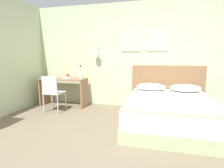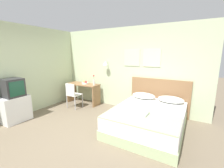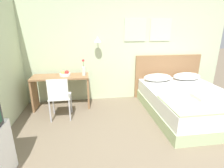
% 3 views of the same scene
% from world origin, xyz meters
% --- Properties ---
extents(ground_plane, '(24.00, 24.00, 0.00)m').
position_xyz_m(ground_plane, '(0.00, 0.00, 0.00)').
color(ground_plane, '#756651').
extents(wall_back, '(5.32, 0.31, 2.65)m').
position_xyz_m(wall_back, '(0.01, 2.56, 1.33)').
color(wall_back, beige).
rests_on(wall_back, ground_plane).
extents(bed, '(1.60, 2.07, 0.51)m').
position_xyz_m(bed, '(1.26, 1.44, 0.25)').
color(bed, '#B2C693').
rests_on(bed, ground_plane).
extents(headboard, '(1.72, 0.06, 1.09)m').
position_xyz_m(headboard, '(1.26, 2.50, 0.55)').
color(headboard, '#8E6642').
rests_on(headboard, ground_plane).
extents(pillow_left, '(0.68, 0.41, 0.17)m').
position_xyz_m(pillow_left, '(0.88, 2.22, 0.60)').
color(pillow_left, white).
rests_on(pillow_left, bed).
extents(pillow_right, '(0.68, 0.41, 0.17)m').
position_xyz_m(pillow_right, '(1.64, 2.22, 0.60)').
color(pillow_right, white).
rests_on(pillow_right, bed).
extents(throw_blanket, '(1.55, 0.83, 0.02)m').
position_xyz_m(throw_blanket, '(1.26, 0.84, 0.52)').
color(throw_blanket, '#B2C693').
rests_on(throw_blanket, bed).
extents(folded_towel_near_foot, '(0.28, 0.31, 0.06)m').
position_xyz_m(folded_towel_near_foot, '(1.23, 0.98, 0.57)').
color(folded_towel_near_foot, white).
rests_on(folded_towel_near_foot, throw_blanket).
extents(desk, '(1.23, 0.48, 0.74)m').
position_xyz_m(desk, '(-1.40, 2.17, 0.52)').
color(desk, '#8E6642').
rests_on(desk, ground_plane).
extents(desk_chair, '(0.41, 0.41, 0.86)m').
position_xyz_m(desk_chair, '(-1.36, 1.59, 0.51)').
color(desk_chair, white).
rests_on(desk_chair, ground_plane).
extents(fruit_bowl, '(0.23, 0.23, 0.12)m').
position_xyz_m(fruit_bowl, '(-1.30, 2.16, 0.79)').
color(fruit_bowl, silver).
rests_on(fruit_bowl, desk).
extents(flower_vase, '(0.08, 0.08, 0.36)m').
position_xyz_m(flower_vase, '(-0.89, 2.15, 0.87)').
color(flower_vase, silver).
rests_on(flower_vase, desk).
extents(tv_stand, '(0.45, 0.68, 0.70)m').
position_xyz_m(tv_stand, '(-2.01, 0.08, 0.35)').
color(tv_stand, white).
rests_on(tv_stand, ground_plane).
extents(television, '(0.44, 0.46, 0.48)m').
position_xyz_m(television, '(-2.01, 0.08, 0.94)').
color(television, '#2D2D30').
rests_on(television, tv_stand).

